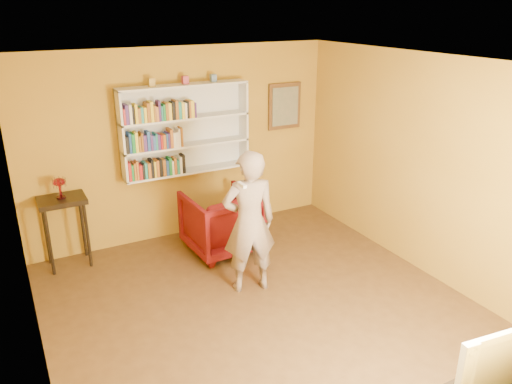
{
  "coord_description": "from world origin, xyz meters",
  "views": [
    {
      "loc": [
        -2.3,
        -4.03,
        3.23
      ],
      "look_at": [
        0.24,
        0.75,
        1.17
      ],
      "focal_mm": 35.0,
      "sensor_mm": 36.0,
      "label": 1
    }
  ],
  "objects_px": {
    "console_table": "(63,210)",
    "person": "(249,223)",
    "ruby_lustre": "(59,184)",
    "television": "(505,354)",
    "armchair": "(221,222)",
    "bookshelf": "(184,129)"
  },
  "relations": [
    {
      "from": "console_table",
      "to": "armchair",
      "type": "bearing_deg",
      "value": -16.13
    },
    {
      "from": "bookshelf",
      "to": "ruby_lustre",
      "type": "distance_m",
      "value": 1.79
    },
    {
      "from": "ruby_lustre",
      "to": "television",
      "type": "height_order",
      "value": "ruby_lustre"
    },
    {
      "from": "bookshelf",
      "to": "armchair",
      "type": "height_order",
      "value": "bookshelf"
    },
    {
      "from": "console_table",
      "to": "ruby_lustre",
      "type": "distance_m",
      "value": 0.35
    },
    {
      "from": "bookshelf",
      "to": "console_table",
      "type": "bearing_deg",
      "value": -174.71
    },
    {
      "from": "bookshelf",
      "to": "armchair",
      "type": "bearing_deg",
      "value": -73.8
    },
    {
      "from": "person",
      "to": "armchair",
      "type": "bearing_deg",
      "value": -84.64
    },
    {
      "from": "television",
      "to": "armchair",
      "type": "bearing_deg",
      "value": 103.62
    },
    {
      "from": "bookshelf",
      "to": "console_table",
      "type": "distance_m",
      "value": 1.91
    },
    {
      "from": "person",
      "to": "television",
      "type": "distance_m",
      "value": 2.95
    },
    {
      "from": "armchair",
      "to": "television",
      "type": "relative_size",
      "value": 0.87
    },
    {
      "from": "bookshelf",
      "to": "ruby_lustre",
      "type": "height_order",
      "value": "bookshelf"
    },
    {
      "from": "ruby_lustre",
      "to": "armchair",
      "type": "height_order",
      "value": "ruby_lustre"
    },
    {
      "from": "bookshelf",
      "to": "console_table",
      "type": "relative_size",
      "value": 1.92
    },
    {
      "from": "console_table",
      "to": "television",
      "type": "distance_m",
      "value": 5.11
    },
    {
      "from": "ruby_lustre",
      "to": "armchair",
      "type": "xyz_separation_m",
      "value": [
        1.93,
        -0.56,
        -0.7
      ]
    },
    {
      "from": "console_table",
      "to": "ruby_lustre",
      "type": "relative_size",
      "value": 3.57
    },
    {
      "from": "person",
      "to": "television",
      "type": "height_order",
      "value": "person"
    },
    {
      "from": "television",
      "to": "person",
      "type": "bearing_deg",
      "value": 108.47
    },
    {
      "from": "console_table",
      "to": "person",
      "type": "height_order",
      "value": "person"
    },
    {
      "from": "ruby_lustre",
      "to": "bookshelf",
      "type": "bearing_deg",
      "value": 5.29
    }
  ]
}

